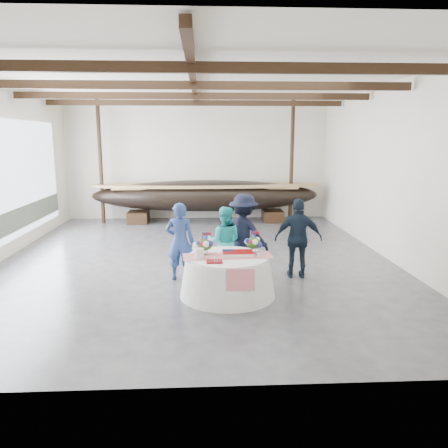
{
  "coord_description": "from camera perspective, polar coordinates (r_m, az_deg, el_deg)",
  "views": [
    {
      "loc": [
        0.16,
        -11.05,
        3.11
      ],
      "look_at": [
        0.66,
        -1.33,
        1.19
      ],
      "focal_mm": 35.0,
      "sensor_mm": 36.0,
      "label": 1
    }
  ],
  "objects": [
    {
      "name": "guest_woman_teal",
      "position": [
        9.87,
        0.04,
        -2.33
      ],
      "size": [
        0.87,
        0.73,
        1.61
      ],
      "primitive_type": "imported",
      "rotation": [
        0.0,
        0.0,
        2.98
      ],
      "color": "#22B0B1",
      "rests_on": "ground"
    },
    {
      "name": "banquet_table",
      "position": [
        8.77,
        0.47,
        -6.78
      ],
      "size": [
        1.9,
        1.9,
        0.82
      ],
      "color": "white",
      "rests_on": "ground"
    },
    {
      "name": "wall_back",
      "position": [
        17.07,
        -3.5,
        8.28
      ],
      "size": [
        10.0,
        0.02,
        4.5
      ],
      "primitive_type": "cube",
      "color": "silver",
      "rests_on": "ground"
    },
    {
      "name": "wall_front",
      "position": [
        5.12,
        -4.71,
        1.46
      ],
      "size": [
        10.0,
        0.02,
        4.5
      ],
      "primitive_type": "cube",
      "color": "silver",
      "rests_on": "ground"
    },
    {
      "name": "guest_man_right",
      "position": [
        9.91,
        9.69,
        -1.87
      ],
      "size": [
        1.1,
        0.56,
        1.8
      ],
      "primitive_type": "imported",
      "rotation": [
        0.0,
        0.0,
        3.03
      ],
      "color": "#132030",
      "rests_on": "ground"
    },
    {
      "name": "open_bay",
      "position": [
        13.15,
        -25.86,
        4.47
      ],
      "size": [
        0.03,
        7.0,
        3.2
      ],
      "color": "silver",
      "rests_on": "ground"
    },
    {
      "name": "guest_man_left",
      "position": [
        10.07,
        2.58,
        -1.32
      ],
      "size": [
        1.39,
        1.24,
        1.87
      ],
      "primitive_type": "imported",
      "rotation": [
        0.0,
        0.0,
        2.57
      ],
      "color": "black",
      "rests_on": "ground"
    },
    {
      "name": "wall_right",
      "position": [
        12.09,
        20.8,
        6.38
      ],
      "size": [
        0.02,
        12.0,
        4.5
      ],
      "primitive_type": "cube",
      "color": "silver",
      "rests_on": "ground"
    },
    {
      "name": "longboat_display",
      "position": [
        16.29,
        -2.39,
        3.76
      ],
      "size": [
        8.41,
        1.68,
        1.58
      ],
      "color": "black",
      "rests_on": "ground"
    },
    {
      "name": "tabletop_items",
      "position": [
        8.73,
        0.38,
        -3.05
      ],
      "size": [
        1.79,
        0.95,
        0.4
      ],
      "color": "red",
      "rests_on": "banquet_table"
    },
    {
      "name": "floor",
      "position": [
        11.48,
        -3.64,
        -4.56
      ],
      "size": [
        10.0,
        12.0,
        0.01
      ],
      "primitive_type": "cube",
      "color": "#3D3D42",
      "rests_on": "ground"
    },
    {
      "name": "guest_woman_blue",
      "position": [
        9.65,
        -5.78,
        -2.31
      ],
      "size": [
        0.68,
        0.5,
        1.74
      ],
      "primitive_type": "imported",
      "rotation": [
        0.0,
        0.0,
        3.01
      ],
      "color": "navy",
      "rests_on": "ground"
    },
    {
      "name": "ceiling",
      "position": [
        11.14,
        -3.94,
        18.33
      ],
      "size": [
        10.0,
        12.0,
        0.01
      ],
      "primitive_type": "cube",
      "color": "white",
      "rests_on": "wall_back"
    },
    {
      "name": "pavilion_structure",
      "position": [
        11.95,
        -3.84,
        15.45
      ],
      "size": [
        9.8,
        11.76,
        4.5
      ],
      "color": "black",
      "rests_on": "ground"
    }
  ]
}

